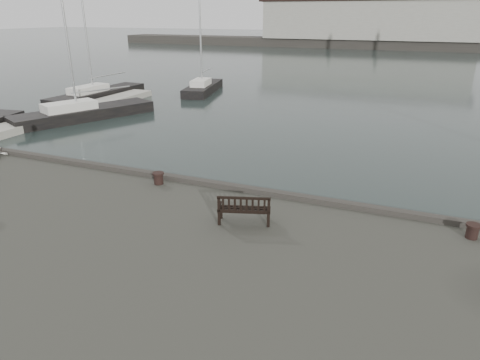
% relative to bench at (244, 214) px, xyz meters
% --- Properties ---
extents(ground, '(400.00, 400.00, 0.00)m').
position_rel_bench_xyz_m(ground, '(-0.42, 2.42, -1.84)').
color(ground, black).
rests_on(ground, ground).
extents(pontoon, '(2.00, 24.00, 0.50)m').
position_rel_bench_xyz_m(pontoon, '(-20.42, 12.42, -1.59)').
color(pontoon, '#AAA79D').
rests_on(pontoon, ground).
extents(breakwater, '(140.00, 9.50, 12.20)m').
position_rel_bench_xyz_m(breakwater, '(-4.97, 94.42, 2.45)').
color(breakwater, '#383530').
rests_on(breakwater, ground).
extents(bench, '(1.63, 0.98, 0.89)m').
position_rel_bench_xyz_m(bench, '(0.00, 0.00, 0.00)').
color(bench, black).
rests_on(bench, quay).
extents(bollard_left, '(0.48, 0.48, 0.44)m').
position_rel_bench_xyz_m(bollard_left, '(-4.05, 1.71, -0.06)').
color(bollard_left, black).
rests_on(bollard_left, quay).
extents(bollard_right, '(0.46, 0.46, 0.42)m').
position_rel_bench_xyz_m(bollard_right, '(6.17, 1.55, -0.07)').
color(bollard_right, black).
rests_on(bollard_right, quay).
extents(yacht_b, '(2.84, 10.88, 14.15)m').
position_rel_bench_xyz_m(yacht_b, '(-22.91, 20.91, -1.60)').
color(yacht_b, black).
rests_on(yacht_b, ground).
extents(yacht_c, '(6.61, 10.59, 13.98)m').
position_rel_bench_xyz_m(yacht_c, '(-18.60, 14.20, -1.60)').
color(yacht_c, black).
rests_on(yacht_c, ground).
extents(yacht_d, '(3.90, 8.51, 10.54)m').
position_rel_bench_xyz_m(yacht_d, '(-15.66, 27.98, -1.61)').
color(yacht_d, black).
rests_on(yacht_d, ground).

